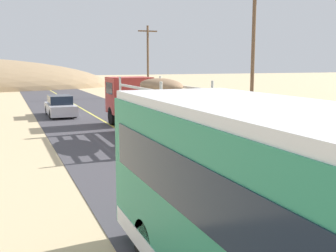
{
  "coord_description": "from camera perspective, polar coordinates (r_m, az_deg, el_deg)",
  "views": [
    {
      "loc": [
        -5.93,
        -3.12,
        3.8
      ],
      "look_at": [
        0.0,
        11.48,
        1.33
      ],
      "focal_mm": 43.26,
      "sensor_mm": 36.0,
      "label": 1
    }
  ],
  "objects": [
    {
      "name": "livestock_truck",
      "position": [
        23.1,
        -3.95,
        3.91
      ],
      "size": [
        2.53,
        9.7,
        3.02
      ],
      "color": "#B2332D",
      "rests_on": "road_surface"
    },
    {
      "name": "car_far",
      "position": [
        29.93,
        -14.94,
        2.66
      ],
      "size": [
        1.8,
        4.4,
        1.46
      ],
      "color": "silver",
      "rests_on": "road_surface"
    },
    {
      "name": "power_pole_mid",
      "position": [
        27.16,
        11.91,
        10.55
      ],
      "size": [
        2.2,
        0.24,
        8.73
      ],
      "color": "brown",
      "rests_on": "ground"
    },
    {
      "name": "power_pole_far",
      "position": [
        45.76,
        -2.85,
        9.43
      ],
      "size": [
        2.2,
        0.24,
        7.84
      ],
      "color": "brown",
      "rests_on": "ground"
    },
    {
      "name": "boulder_near_shoulder",
      "position": [
        29.93,
        12.86,
        2.79
      ],
      "size": [
        1.4,
        1.76,
        1.44
      ],
      "primitive_type": "ellipsoid",
      "color": "gray",
      "rests_on": "ground"
    },
    {
      "name": "boulder_mid_field",
      "position": [
        24.98,
        16.37,
        0.63
      ],
      "size": [
        1.47,
        0.99,
        0.71
      ],
      "primitive_type": "ellipsoid",
      "color": "#84705B",
      "rests_on": "ground"
    }
  ]
}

